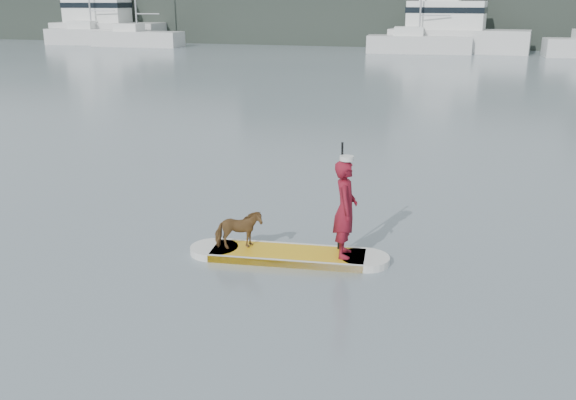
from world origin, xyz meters
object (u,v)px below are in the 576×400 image
(sailboat_a, at_px, (91,35))
(dog, at_px, (238,230))
(paddleboard, at_px, (288,255))
(sailboat_b, at_px, (137,37))
(paddler, at_px, (345,209))
(sailboat_d, at_px, (418,42))
(motor_yacht_b, at_px, (103,22))
(motor_yacht_a, at_px, (453,29))

(sailboat_a, bearing_deg, dog, -61.21)
(paddleboard, bearing_deg, sailboat_b, 115.49)
(sailboat_a, bearing_deg, paddleboard, -60.44)
(paddler, bearing_deg, sailboat_a, 26.51)
(paddler, height_order, sailboat_d, sailboat_d)
(motor_yacht_b, bearing_deg, paddler, -57.31)
(paddler, distance_m, sailboat_a, 54.19)
(paddler, relative_size, sailboat_b, 0.13)
(motor_yacht_a, bearing_deg, sailboat_b, -171.51)
(sailboat_d, relative_size, motor_yacht_b, 1.09)
(sailboat_a, xyz_separation_m, sailboat_b, (5.35, -1.20, -0.01))
(paddler, bearing_deg, motor_yacht_b, 25.18)
(paddler, height_order, dog, paddler)
(motor_yacht_b, bearing_deg, sailboat_b, -34.80)
(dog, xyz_separation_m, motor_yacht_b, (-31.02, 45.34, 1.48))
(paddler, distance_m, motor_yacht_b, 55.77)
(paddler, height_order, sailboat_b, sailboat_b)
(sailboat_b, bearing_deg, dog, -59.15)
(sailboat_a, bearing_deg, sailboat_b, -19.57)
(paddleboard, distance_m, motor_yacht_b, 55.35)
(sailboat_a, relative_size, sailboat_b, 1.00)
(sailboat_b, height_order, motor_yacht_b, sailboat_b)
(dog, distance_m, sailboat_b, 49.36)
(sailboat_b, distance_m, sailboat_d, 24.23)
(sailboat_a, bearing_deg, paddler, -59.59)
(dog, xyz_separation_m, sailboat_d, (-1.53, 42.14, 0.39))
(motor_yacht_a, bearing_deg, paddleboard, -85.54)
(sailboat_a, relative_size, sailboat_d, 1.02)
(paddler, bearing_deg, motor_yacht_a, -9.76)
(sailboat_b, bearing_deg, motor_yacht_a, 3.27)
(paddleboard, distance_m, dog, 0.91)
(dog, relative_size, sailboat_d, 0.07)
(dog, xyz_separation_m, sailboat_a, (-31.11, 43.31, 0.39))
(paddler, distance_m, motor_yacht_a, 43.72)
(sailboat_b, height_order, sailboat_d, sailboat_b)
(paddleboard, bearing_deg, paddler, -0.00)
(motor_yacht_a, xyz_separation_m, motor_yacht_b, (-31.96, 1.42, 0.14))
(paddleboard, height_order, motor_yacht_a, motor_yacht_a)
(paddleboard, height_order, paddler, paddler)
(paddleboard, bearing_deg, sailboat_a, 119.63)
(dog, bearing_deg, paddleboard, -112.96)
(sailboat_b, xyz_separation_m, sailboat_d, (24.23, 0.03, 0.01))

